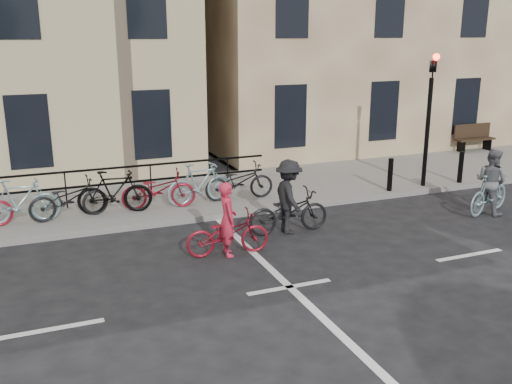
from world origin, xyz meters
name	(u,v)px	position (x,y,z in m)	size (l,w,h in m)	color
ground	(290,287)	(0.00, 0.00, 0.00)	(120.00, 120.00, 0.00)	black
sidewalk	(38,212)	(-4.00, 6.00, 0.07)	(46.00, 4.00, 0.15)	slate
traffic_light	(430,104)	(6.20, 4.34, 2.45)	(0.18, 0.30, 3.90)	black
bollard_east	(390,175)	(5.00, 4.25, 0.60)	(0.14, 0.14, 0.90)	black
bollard_west	(461,167)	(7.40, 4.25, 0.60)	(0.14, 0.14, 0.90)	black
bench	(473,136)	(11.00, 7.73, 0.67)	(1.60, 0.41, 0.97)	black
parked_bikes	(69,197)	(-3.30, 5.04, 0.64)	(10.40, 1.23, 1.05)	black
cyclist_pink	(228,230)	(-0.50, 1.86, 0.52)	(1.75, 0.75, 1.51)	maroon
cyclist_grey	(490,187)	(6.38, 2.04, 0.66)	(1.74, 0.98, 1.62)	#81A2A9
cyclist_dark	(289,204)	(1.18, 2.60, 0.65)	(1.89, 1.09, 1.66)	black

